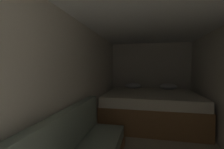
% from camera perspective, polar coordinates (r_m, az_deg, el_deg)
% --- Properties ---
extents(wall_back, '(2.34, 0.05, 2.03)m').
position_cam_1_polar(wall_back, '(4.81, 13.47, -1.22)').
color(wall_back, beige).
rests_on(wall_back, ground).
extents(wall_left, '(0.05, 4.84, 2.03)m').
position_cam_1_polar(wall_left, '(2.59, -11.33, -4.61)').
color(wall_left, beige).
rests_on(wall_left, ground).
extents(ceiling_slab, '(2.34, 4.84, 0.05)m').
position_cam_1_polar(ceiling_slab, '(2.46, 15.29, 19.48)').
color(ceiling_slab, white).
rests_on(ceiling_slab, wall_left).
extents(bed, '(2.12, 1.74, 0.89)m').
position_cam_1_polar(bed, '(3.99, 13.71, -11.43)').
color(bed, olive).
rests_on(bed, ground).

